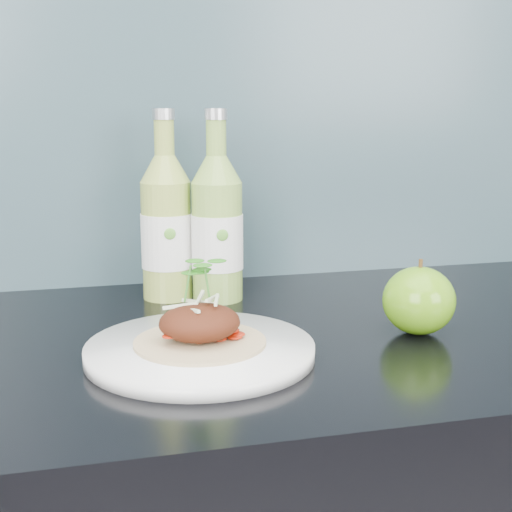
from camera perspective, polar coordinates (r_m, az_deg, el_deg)
The scene contains 6 objects.
subway_backsplash at distance 1.14m, azimuth -3.69°, elevation 15.58°, with size 4.00×0.02×0.70m, color #648F9E.
dinner_plate at distance 0.81m, azimuth -4.49°, elevation -7.55°, with size 0.31×0.31×0.02m.
pork_taco at distance 0.80m, azimuth -4.53°, elevation -5.09°, with size 0.15×0.15×0.10m.
green_apple at distance 0.90m, azimuth 12.90°, elevation -3.49°, with size 0.10×0.10×0.09m.
cider_bottle_left at distance 1.04m, azimuth -7.17°, elevation 2.26°, with size 0.08×0.08×0.27m.
cider_bottle_right at distance 1.02m, azimuth -3.13°, elevation 2.17°, with size 0.09×0.09×0.27m.
Camera 1 is at (-0.21, 0.87, 1.18)m, focal length 50.00 mm.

